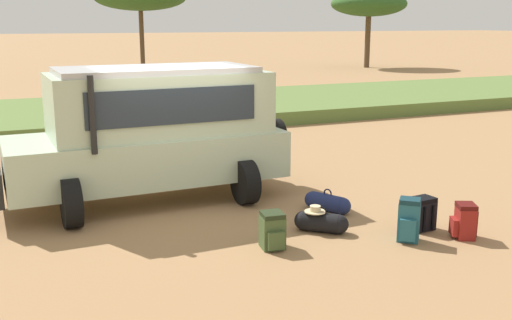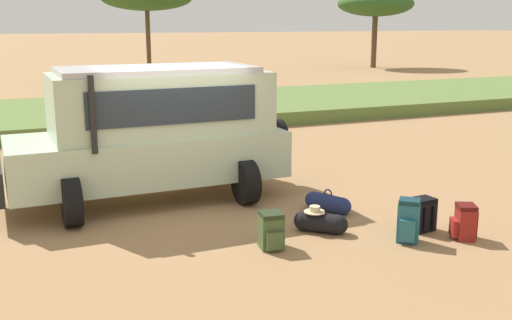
% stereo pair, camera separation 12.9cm
% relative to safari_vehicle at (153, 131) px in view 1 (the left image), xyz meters
% --- Properties ---
extents(ground_plane, '(320.00, 320.00, 0.00)m').
position_rel_safari_vehicle_xyz_m(ground_plane, '(0.27, -0.56, -1.29)').
color(ground_plane, '#9E754C').
extents(grass_bank, '(120.00, 7.00, 0.44)m').
position_rel_safari_vehicle_xyz_m(grass_bank, '(0.27, 9.62, -1.07)').
color(grass_bank, '#5B7538').
rests_on(grass_bank, ground_plane).
extents(safari_vehicle, '(5.37, 2.80, 2.44)m').
position_rel_safari_vehicle_xyz_m(safari_vehicle, '(0.00, 0.00, 0.00)').
color(safari_vehicle, '#B2C6A8').
rests_on(safari_vehicle, ground_plane).
extents(backpack_beside_front_wheel, '(0.43, 0.44, 0.66)m').
position_rel_safari_vehicle_xyz_m(backpack_beside_front_wheel, '(2.94, -3.68, -0.97)').
color(backpack_beside_front_wheel, '#235B6B').
rests_on(backpack_beside_front_wheel, ground_plane).
extents(backpack_cluster_center, '(0.37, 0.46, 0.54)m').
position_rel_safari_vehicle_xyz_m(backpack_cluster_center, '(0.95, -3.11, -1.03)').
color(backpack_cluster_center, '#42562D').
rests_on(backpack_cluster_center, ground_plane).
extents(backpack_near_rear_wheel, '(0.42, 0.41, 0.53)m').
position_rel_safari_vehicle_xyz_m(backpack_near_rear_wheel, '(3.45, -3.34, -1.04)').
color(backpack_near_rear_wheel, black).
rests_on(backpack_near_rear_wheel, ground_plane).
extents(backpack_outermost, '(0.43, 0.41, 0.54)m').
position_rel_safari_vehicle_xyz_m(backpack_outermost, '(3.81, -3.90, -1.03)').
color(backpack_outermost, maroon).
rests_on(backpack_outermost, ground_plane).
extents(duffel_bag_low_black_case, '(0.72, 0.68, 0.42)m').
position_rel_safari_vehicle_xyz_m(duffel_bag_low_black_case, '(1.94, -2.80, -1.13)').
color(duffel_bag_low_black_case, black).
rests_on(duffel_bag_low_black_case, ground_plane).
extents(duffel_bag_soft_canvas, '(0.57, 0.84, 0.40)m').
position_rel_safari_vehicle_xyz_m(duffel_bag_soft_canvas, '(2.57, -1.92, -1.14)').
color(duffel_bag_soft_canvas, navy).
rests_on(duffel_bag_soft_canvas, ground_plane).
extents(acacia_tree_centre_back, '(5.52, 4.72, 5.27)m').
position_rel_safari_vehicle_xyz_m(acacia_tree_centre_back, '(21.94, 25.77, 3.08)').
color(acacia_tree_centre_back, brown).
rests_on(acacia_tree_centre_back, ground_plane).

